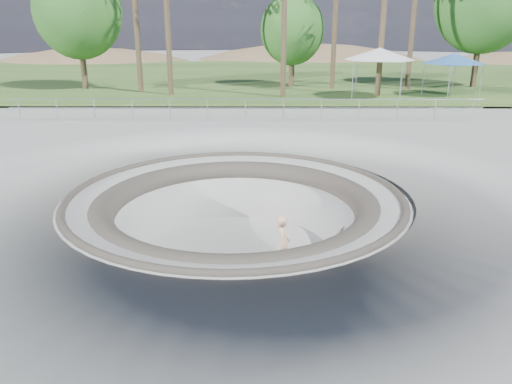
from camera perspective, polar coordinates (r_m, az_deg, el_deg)
ground at (r=15.17m, az=-2.36°, el=-0.38°), size 180.00×180.00×0.00m
skate_bowl at (r=15.86m, az=-2.28°, el=-6.64°), size 14.00×14.00×4.10m
grass_strip at (r=48.55m, az=-0.51°, el=13.16°), size 180.00×36.00×0.12m
distant_hills at (r=72.55m, az=2.80°, el=9.25°), size 103.20×45.00×28.60m
safety_railing at (r=26.67m, az=-1.21°, el=9.54°), size 25.00×0.06×1.03m
skateboard at (r=14.56m, az=3.03°, el=-9.09°), size 0.92×0.31×0.09m
skater at (r=14.18m, az=3.09°, el=-5.96°), size 0.48×0.67×1.71m
canopy_white at (r=34.24m, az=13.94°, el=15.06°), size 6.08×6.08×3.18m
canopy_blue at (r=36.65m, az=21.70°, el=13.97°), size 5.16×5.16×2.78m
bushy_tree_left at (r=40.07m, az=-19.73°, el=18.93°), size 6.28×5.71×9.06m
bushy_tree_mid at (r=39.62m, az=4.18°, el=18.01°), size 4.81×4.37×6.94m
bushy_tree_right at (r=42.71m, az=24.66°, el=19.36°), size 7.16×6.51×10.34m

